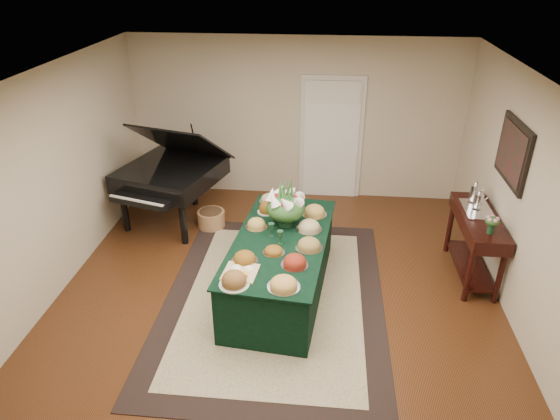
# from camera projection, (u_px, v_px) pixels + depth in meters

# --- Properties ---
(ground) EXTENTS (6.00, 6.00, 0.00)m
(ground) POSITION_uv_depth(u_px,v_px,m) (278.00, 294.00, 6.30)
(ground) COLOR black
(ground) RESTS_ON ground
(area_rug) EXTENTS (2.69, 3.76, 0.01)m
(area_rug) POSITION_uv_depth(u_px,v_px,m) (274.00, 298.00, 6.22)
(area_rug) COLOR black
(area_rug) RESTS_ON ground
(kitchen_doorway) EXTENTS (1.05, 0.07, 2.10)m
(kitchen_doorway) POSITION_uv_depth(u_px,v_px,m) (331.00, 140.00, 8.39)
(kitchen_doorway) COLOR beige
(kitchen_doorway) RESTS_ON ground
(buffet_table) EXTENTS (1.31, 2.40, 0.77)m
(buffet_table) POSITION_uv_depth(u_px,v_px,m) (281.00, 266.00, 6.18)
(buffet_table) COLOR black
(buffet_table) RESTS_ON ground
(food_platters) EXTENTS (1.10, 2.27, 0.12)m
(food_platters) POSITION_uv_depth(u_px,v_px,m) (281.00, 237.00, 5.96)
(food_platters) COLOR silver
(food_platters) RESTS_ON buffet_table
(cutting_board) EXTENTS (0.40, 0.40, 0.10)m
(cutting_board) POSITION_uv_depth(u_px,v_px,m) (241.00, 270.00, 5.37)
(cutting_board) COLOR tan
(cutting_board) RESTS_ON buffet_table
(green_goblets) EXTENTS (0.20, 0.24, 0.18)m
(green_goblets) POSITION_uv_depth(u_px,v_px,m) (276.00, 233.00, 5.94)
(green_goblets) COLOR #163720
(green_goblets) RESTS_ON buffet_table
(floral_centerpiece) EXTENTS (0.51, 0.51, 0.51)m
(floral_centerpiece) POSITION_uv_depth(u_px,v_px,m) (286.00, 204.00, 6.18)
(floral_centerpiece) COLOR #163720
(floral_centerpiece) RESTS_ON buffet_table
(grand_piano) EXTENTS (1.76, 1.86, 1.65)m
(grand_piano) POSITION_uv_depth(u_px,v_px,m) (171.00, 174.00, 7.64)
(grand_piano) COLOR black
(grand_piano) RESTS_ON ground
(wicker_basket) EXTENTS (0.42, 0.42, 0.26)m
(wicker_basket) POSITION_uv_depth(u_px,v_px,m) (211.00, 219.00, 7.78)
(wicker_basket) COLOR #905F3A
(wicker_basket) RESTS_ON ground
(mahogany_sideboard) EXTENTS (0.45, 1.37, 0.90)m
(mahogany_sideboard) POSITION_uv_depth(u_px,v_px,m) (477.00, 229.00, 6.37)
(mahogany_sideboard) COLOR black
(mahogany_sideboard) RESTS_ON ground
(tea_service) EXTENTS (0.34, 0.58, 0.30)m
(tea_service) POSITION_uv_depth(u_px,v_px,m) (477.00, 198.00, 6.44)
(tea_service) COLOR silver
(tea_service) RESTS_ON mahogany_sideboard
(pink_bouquet) EXTENTS (0.18, 0.18, 0.23)m
(pink_bouquet) POSITION_uv_depth(u_px,v_px,m) (492.00, 222.00, 5.81)
(pink_bouquet) COLOR #163720
(pink_bouquet) RESTS_ON mahogany_sideboard
(wall_painting) EXTENTS (0.05, 0.95, 0.75)m
(wall_painting) POSITION_uv_depth(u_px,v_px,m) (513.00, 152.00, 5.86)
(wall_painting) COLOR black
(wall_painting) RESTS_ON ground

